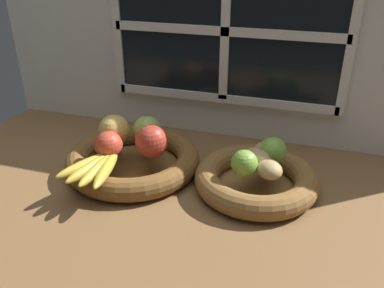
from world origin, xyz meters
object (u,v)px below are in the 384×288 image
object	(u,v)px
lime_far	(273,151)
apple_green_back	(147,130)
potato_large	(258,159)
potato_small	(269,169)
fruit_bowl_left	(133,160)
lime_near	(244,163)
apple_golden_left	(114,130)
banana_bunch_front	(97,166)
fruit_bowl_right	(256,180)
apple_red_right	(151,142)
potato_back	(268,152)
apple_red_front	(109,145)

from	to	relation	value
lime_far	apple_green_back	bearing A→B (deg)	178.07
apple_green_back	potato_large	world-z (taller)	apple_green_back
apple_green_back	potato_small	xyz separation A→B (cm)	(32.24, -7.76, -1.58)
fruit_bowl_left	lime_near	xyz separation A→B (cm)	(28.96, -3.66, 6.03)
apple_golden_left	banana_bunch_front	size ratio (longest dim) A/B	0.45
apple_green_back	potato_small	size ratio (longest dim) A/B	1.08
fruit_bowl_left	apple_golden_left	distance (cm)	9.03
fruit_bowl_right	lime_near	world-z (taller)	lime_near
fruit_bowl_left	apple_red_right	distance (cm)	9.41
apple_green_back	potato_small	distance (cm)	33.19
apple_golden_left	potato_large	xyz separation A→B (cm)	(36.90, -1.59, -1.54)
apple_red_right	potato_small	world-z (taller)	apple_red_right
lime_near	fruit_bowl_right	bearing A→B (deg)	56.31
lime_near	potato_back	bearing A→B (deg)	61.02
apple_red_front	apple_red_right	world-z (taller)	apple_red_right
apple_red_front	potato_small	size ratio (longest dim) A/B	1.00
apple_red_right	lime_near	xyz separation A→B (cm)	(22.92, -1.86, -0.96)
lime_far	banana_bunch_front	bearing A→B (deg)	-157.35
fruit_bowl_right	potato_back	bearing A→B (deg)	65.56
apple_golden_left	lime_near	distance (cm)	34.87
fruit_bowl_left	potato_large	distance (cm)	31.87
fruit_bowl_left	potato_large	world-z (taller)	potato_large
potato_large	lime_near	world-z (taller)	lime_near
apple_golden_left	lime_far	size ratio (longest dim) A/B	1.22
apple_golden_left	lime_far	xyz separation A→B (cm)	(39.75, 2.07, -0.73)
banana_bunch_front	potato_large	world-z (taller)	potato_large
banana_bunch_front	lime_near	distance (cm)	33.21
fruit_bowl_left	fruit_bowl_right	size ratio (longest dim) A/B	1.17
apple_golden_left	potato_back	xyz separation A→B (cm)	(38.79, 2.56, -1.40)
fruit_bowl_left	potato_large	bearing A→B (deg)	-0.00
apple_red_front	potato_small	distance (cm)	38.04
potato_small	lime_far	xyz separation A→B (cm)	(-0.17, 6.68, 1.18)
potato_back	lime_far	world-z (taller)	lime_far
apple_red_right	potato_small	bearing A→B (deg)	-2.46
fruit_bowl_left	apple_golden_left	xyz separation A→B (cm)	(-5.50, 1.59, 6.98)
potato_back	lime_far	size ratio (longest dim) A/B	1.17
apple_red_right	banana_bunch_front	size ratio (longest dim) A/B	0.45
apple_green_back	potato_back	xyz separation A→B (cm)	(31.10, -0.59, -1.07)
potato_back	lime_far	distance (cm)	1.27
apple_green_back	banana_bunch_front	world-z (taller)	apple_green_back
apple_golden_left	lime_near	size ratio (longest dim) A/B	1.31
fruit_bowl_right	apple_golden_left	bearing A→B (deg)	177.53
fruit_bowl_left	apple_red_front	bearing A→B (deg)	-123.68
potato_large	apple_golden_left	bearing A→B (deg)	177.53
fruit_bowl_left	fruit_bowl_right	xyz separation A→B (cm)	(31.40, -0.00, 0.01)
fruit_bowl_left	potato_large	xyz separation A→B (cm)	(31.40, -0.00, 5.44)
apple_red_right	fruit_bowl_right	bearing A→B (deg)	4.06
fruit_bowl_right	apple_golden_left	size ratio (longest dim) A/B	3.63
potato_small	lime_near	bearing A→B (deg)	-173.33
apple_red_right	lime_near	size ratio (longest dim) A/B	1.32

